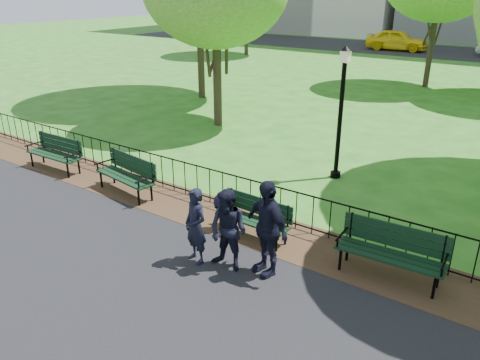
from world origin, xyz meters
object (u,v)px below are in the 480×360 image
Objects in this scene: park_bench_right_a at (392,246)px; lamppost at (341,109)px; person_left at (196,226)px; taxi at (397,40)px; park_bench_left_b at (56,150)px; person_mid at (228,231)px; park_bench_left_a at (128,171)px; park_bench_main at (240,209)px; person_right at (267,228)px.

park_bench_right_a is 5.01m from lamppost.
person_left is 34.67m from taxi.
park_bench_left_b is 1.19× the size of person_mid.
park_bench_left_a is at bearing 178.08° from park_bench_right_a.
person_mid is (4.16, -1.34, 0.19)m from park_bench_left_a.
lamppost is (6.88, 4.07, 1.34)m from park_bench_left_b.
lamppost reaches higher than park_bench_left_b.
park_bench_main is 6.53m from park_bench_left_b.
taxi is (-0.56, 32.46, 0.23)m from park_bench_left_b.
lamppost is 5.70m from person_left.
person_left is (-0.05, -1.39, 0.18)m from park_bench_main.
taxi is (-7.68, 33.78, 0.04)m from person_mid.
person_mid is (0.25, -5.40, -1.14)m from lamppost.
lamppost reaches higher than person_mid.
park_bench_left_b is (-6.53, 0.09, 0.02)m from park_bench_main.
person_right is at bearing 33.90° from person_left.
park_bench_main is at bearing -170.21° from taxi.
person_mid is at bearing -169.68° from taxi.
person_mid reaches higher than park_bench_main.
park_bench_right_a is 0.40× the size of taxi.
park_bench_left_b is 1.02× the size of person_right.
taxi is at bearing 104.53° from park_bench_right_a.
taxi is (-7.09, 32.55, 0.25)m from park_bench_main.
park_bench_left_a is at bearing -1.60° from park_bench_left_b.
person_mid is at bearing -87.38° from lamppost.
person_mid is at bearing -153.23° from park_bench_right_a.
lamppost is 2.36× the size of person_left.
park_bench_main is 1.18× the size of person_left.
lamppost is 0.73× the size of taxi.
park_bench_left_b is at bearing -177.94° from person_left.
park_bench_main is 0.37× the size of taxi.
park_bench_left_a is at bearing -179.82° from park_bench_main.
lamppost is 5.29m from person_right.
person_left is at bearing -170.78° from taxi.
person_right is at bearing -151.29° from park_bench_right_a.
person_right reaches higher than park_bench_left_b.
person_left is at bearing -90.27° from park_bench_main.
park_bench_main is 1.39m from person_mid.
person_mid is 0.86× the size of person_right.
park_bench_right_a is at bearing 53.23° from person_right.
park_bench_left_b is (-2.96, -0.02, -0.01)m from park_bench_left_a.
park_bench_left_b is 7.25m from person_mid.
park_bench_left_a is 0.55× the size of lamppost.
park_bench_left_a reaches higher than park_bench_left_b.
park_bench_left_a is 4.37m from person_mid.
taxi reaches higher than park_bench_main.
person_mid is at bearing 28.86° from person_left.
park_bench_left_a is 1.24× the size of person_mid.
lamppost is 2.25× the size of person_mid.
person_right is 0.38× the size of taxi.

